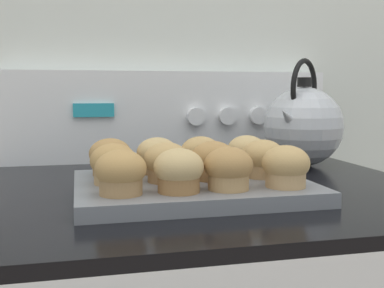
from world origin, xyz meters
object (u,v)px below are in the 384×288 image
muffin_r0_c2 (230,169)px  muffin_r1_c2 (215,161)px  muffin_r0_c0 (121,173)px  tea_kettle (303,125)px  muffin_r2_c2 (202,155)px  muffin_r0_c3 (286,167)px  muffin_pan (192,187)px  muffin_r1_c1 (166,163)px  muffin_r0_c1 (179,171)px  muffin_r1_c0 (113,164)px  muffin_r1_c3 (263,159)px  muffin_r2_c3 (247,153)px  muffin_r2_c1 (157,156)px  muffin_r2_c0 (110,157)px

muffin_r0_c2 → muffin_r1_c2: (-0.00, 0.08, 0.00)m
muffin_r0_c0 → tea_kettle: tea_kettle is taller
muffin_r2_c2 → muffin_r0_c3: bearing=-62.0°
muffin_r2_c2 → muffin_r1_c2: bearing=-89.9°
muffin_pan → muffin_r0_c3: (0.12, -0.08, 0.04)m
muffin_r0_c3 → muffin_r1_c1: bearing=153.6°
muffin_r0_c1 → muffin_r1_c1: bearing=91.8°
muffin_pan → muffin_r0_c1: muffin_r0_c1 is taller
muffin_r1_c0 → muffin_r1_c3: same height
muffin_r0_c1 → muffin_r2_c3: bearing=45.3°
muffin_r1_c3 → muffin_r2_c2: bearing=137.1°
muffin_r0_c0 → muffin_r1_c1: (0.08, 0.08, 0.00)m
muffin_r0_c1 → tea_kettle: 0.45m
muffin_r1_c0 → muffin_r1_c1: same height
tea_kettle → muffin_r0_c2: bearing=-130.8°
muffin_r1_c2 → muffin_r2_c1: 0.11m
muffin_r0_c0 → muffin_r0_c1: bearing=-2.5°
muffin_r1_c2 → muffin_r2_c3: bearing=43.7°
muffin_r1_c1 → tea_kettle: 0.40m
muffin_r0_c0 → muffin_r0_c2: bearing=-1.0°
muffin_r0_c0 → muffin_r2_c0: size_ratio=1.00×
muffin_r0_c3 → muffin_r2_c2: bearing=118.0°
muffin_r0_c0 → muffin_r1_c2: (0.15, 0.08, 0.00)m
muffin_pan → muffin_r1_c1: muffin_r1_c1 is taller
muffin_r0_c2 → muffin_r1_c1: size_ratio=1.00×
muffin_pan → tea_kettle: tea_kettle is taller
muffin_r0_c0 → muffin_r0_c2: same height
muffin_r0_c2 → muffin_pan: bearing=115.1°
muffin_r1_c3 → muffin_pan: bearing=-179.6°
muffin_r2_c1 → muffin_r1_c1: bearing=-89.0°
muffin_r1_c0 → muffin_r2_c1: 0.11m
muffin_r1_c1 → muffin_r0_c3: bearing=-26.4°
muffin_pan → muffin_r2_c3: size_ratio=5.14×
muffin_r1_c2 → tea_kettle: (0.26, 0.22, 0.04)m
muffin_r1_c2 → muffin_r0_c1: bearing=-133.1°
muffin_r0_c0 → muffin_r2_c2: bearing=45.2°
muffin_pan → muffin_r0_c2: muffin_r0_c2 is taller
muffin_r1_c0 → muffin_r1_c3: (0.24, -0.00, 0.00)m
muffin_r1_c2 → muffin_r0_c2: bearing=-89.8°
muffin_r0_c0 → tea_kettle: bearing=35.9°
muffin_r2_c0 → muffin_r0_c2: bearing=-45.4°
muffin_r0_c3 → muffin_r2_c2: size_ratio=1.00×
muffin_r1_c3 → muffin_r2_c1: 0.18m
muffin_r2_c0 → muffin_r2_c3: size_ratio=1.00×
muffin_r2_c0 → muffin_r0_c3: bearing=-33.8°
muffin_r0_c1 → muffin_r2_c3: (0.16, 0.16, 0.00)m
muffin_r2_c1 → muffin_r1_c3: bearing=-25.4°
muffin_r1_c3 → muffin_r2_c1: same height
muffin_r2_c0 → muffin_pan: bearing=-33.6°
muffin_r2_c0 → muffin_r2_c2: 0.16m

